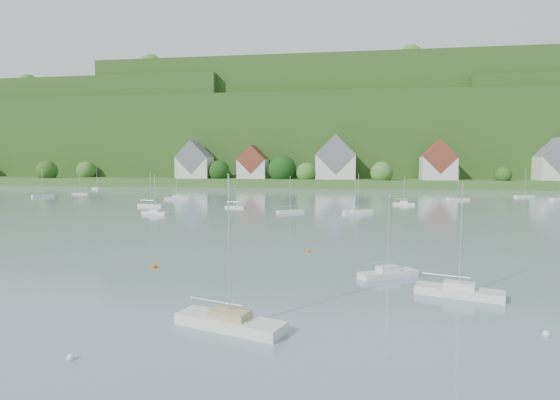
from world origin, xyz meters
name	(u,v)px	position (x,y,z in m)	size (l,w,h in m)	color
far_shore_strip	(325,181)	(0.00, 200.00, 1.50)	(600.00, 60.00, 3.00)	#2E5921
forested_ridge	(332,139)	(0.39, 268.57, 22.89)	(620.00, 181.22, 69.89)	#183B13
village_building_0	(194,163)	(-55.00, 187.00, 9.51)	(14.00, 10.40, 16.00)	beige
village_building_1	(253,165)	(-30.00, 189.00, 8.75)	(12.00, 9.36, 14.00)	beige
village_building_2	(336,161)	(5.00, 188.00, 10.27)	(16.00, 11.44, 18.00)	beige
village_building_3	(438,163)	(45.00, 186.00, 9.43)	(13.00, 10.40, 15.50)	beige
village_building_4	(558,163)	(90.00, 190.00, 9.59)	(15.00, 10.40, 16.50)	beige
near_sailboat_2	(230,321)	(3.41, 26.25, 0.49)	(7.62, 4.26, 9.92)	silver
near_sailboat_3	(388,273)	(14.46, 40.98, 0.42)	(5.70, 4.32, 7.69)	silver
near_sailboat_4	(459,291)	(19.55, 35.80, 0.46)	(6.89, 3.78, 8.96)	silver
mooring_buoy_0	(154,268)	(-8.38, 41.24, 0.00)	(0.49, 0.49, 0.49)	#F25204
mooring_buoy_1	(71,360)	(-3.92, 20.51, 0.00)	(0.41, 0.41, 0.41)	silver
mooring_buoy_3	(308,252)	(6.17, 51.33, 0.00)	(0.41, 0.41, 0.41)	#F25204
mooring_buoy_4	(546,336)	(22.93, 27.96, 0.00)	(0.44, 0.44, 0.44)	silver
far_sailboat_cluster	(383,202)	(18.98, 114.22, 0.37)	(199.70, 77.35, 8.77)	silver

